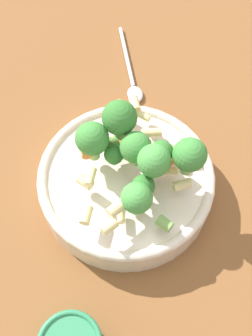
{
  "coord_description": "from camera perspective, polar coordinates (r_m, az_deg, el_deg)",
  "views": [
    {
      "loc": [
        -0.22,
        0.13,
        0.51
      ],
      "look_at": [
        0.0,
        0.0,
        0.06
      ],
      "focal_mm": 42.0,
      "sensor_mm": 36.0,
      "label": 1
    }
  ],
  "objects": [
    {
      "name": "pasta_salad",
      "position": [
        0.48,
        1.42,
        2.12
      ],
      "size": [
        0.2,
        0.18,
        0.09
      ],
      "color": "#8CB766",
      "rests_on": "bowl"
    },
    {
      "name": "bowl",
      "position": [
        0.55,
        -0.0,
        -1.89
      ],
      "size": [
        0.24,
        0.24,
        0.05
      ],
      "color": "beige",
      "rests_on": "ground_plane"
    },
    {
      "name": "spoon",
      "position": [
        0.69,
        0.77,
        13.04
      ],
      "size": [
        0.17,
        0.08,
        0.01
      ],
      "rotation": [
        0.0,
        0.0,
        9.05
      ],
      "color": "silver",
      "rests_on": "ground_plane"
    },
    {
      "name": "ground_plane",
      "position": [
        0.57,
        -0.0,
        -3.21
      ],
      "size": [
        3.0,
        3.0,
        0.0
      ],
      "primitive_type": "plane",
      "color": "brown"
    }
  ]
}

